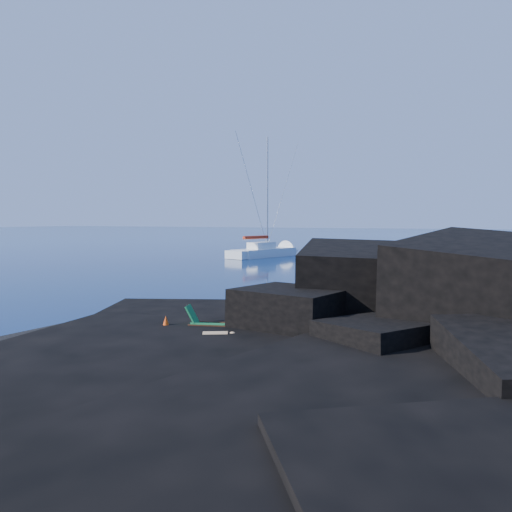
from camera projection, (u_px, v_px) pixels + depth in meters
The scene contains 9 objects.
ground at pixel (34, 338), 16.57m from camera, with size 400.00×400.00×0.00m, color #031435.
headland at pixel (460, 362), 13.79m from camera, with size 24.00×24.00×3.60m, color black, non-canonical shape.
beach at pixel (153, 350), 15.12m from camera, with size 8.50×6.00×0.70m, color black.
surf_foam at pixel (236, 323), 18.98m from camera, with size 10.00×8.00×0.06m, color white, non-canonical shape.
sailboat at pixel (264, 257), 52.26m from camera, with size 2.51×11.98×12.56m, color white, non-canonical shape.
deck_chair at pixel (211, 318), 15.74m from camera, with size 1.40×0.61×0.96m, color #1A783E, non-canonical shape.
towel at pixel (215, 342), 14.60m from camera, with size 2.04×0.96×0.05m, color white.
sunbather at pixel (215, 336), 14.58m from camera, with size 1.93×0.49×0.27m, color #DEAC74, non-canonical shape.
marker_cone at pixel (166, 325), 15.70m from camera, with size 0.37×0.37×0.57m, color #FF4B0D.
Camera 1 is at (13.63, -11.65, 3.96)m, focal length 35.00 mm.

